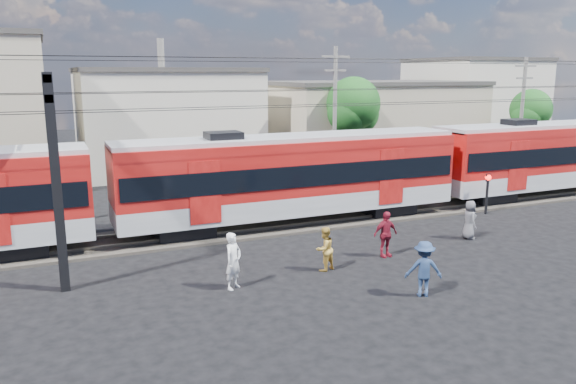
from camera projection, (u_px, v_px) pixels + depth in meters
name	position (u px, v px, depth m)	size (l,w,h in m)	color
ground	(384.00, 282.00, 19.11)	(120.00, 120.00, 0.00)	black
track_bed	(290.00, 223.00, 26.27)	(70.00, 3.40, 0.12)	#2D2823
rail_near	(297.00, 225.00, 25.58)	(70.00, 0.12, 0.12)	#59544C
rail_far	(284.00, 217.00, 26.92)	(70.00, 0.12, 0.12)	#59544C
commuter_train	(296.00, 174.00, 25.89)	(50.30, 3.08, 4.17)	black
catenary	(87.00, 121.00, 21.86)	(70.00, 9.30, 7.52)	black
building_midwest	(164.00, 118.00, 41.80)	(12.24, 12.24, 7.30)	beige
building_mideast	(369.00, 121.00, 45.42)	(16.32, 10.20, 6.30)	#9E9279
building_east	(473.00, 102.00, 54.23)	(10.20, 10.20, 8.30)	beige
utility_pole_mid	(335.00, 114.00, 33.95)	(1.80, 0.24, 8.50)	slate
utility_pole_east	(522.00, 113.00, 38.54)	(1.80, 0.24, 8.00)	slate
tree_near	(355.00, 107.00, 37.94)	(3.82, 3.64, 6.72)	#382619
tree_far	(532.00, 112.00, 43.00)	(3.36, 3.12, 5.76)	#382619
pedestrian_a	(233.00, 261.00, 18.33)	(0.69, 0.45, 1.90)	white
pedestrian_b	(325.00, 249.00, 20.04)	(0.78, 0.61, 1.61)	gold
pedestrian_c	(424.00, 269.00, 17.72)	(1.17, 0.67, 1.80)	navy
pedestrian_d	(385.00, 234.00, 21.53)	(1.05, 0.44, 1.80)	maroon
pedestrian_e	(469.00, 220.00, 23.88)	(0.81, 0.53, 1.67)	#4E4E53
car_silver	(566.00, 164.00, 39.17)	(1.65, 4.10, 1.40)	#A4A6AB
car_white	(575.00, 160.00, 40.81)	(1.52, 4.35, 1.43)	silver
crossing_signal	(488.00, 186.00, 27.92)	(0.30, 0.30, 2.06)	black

